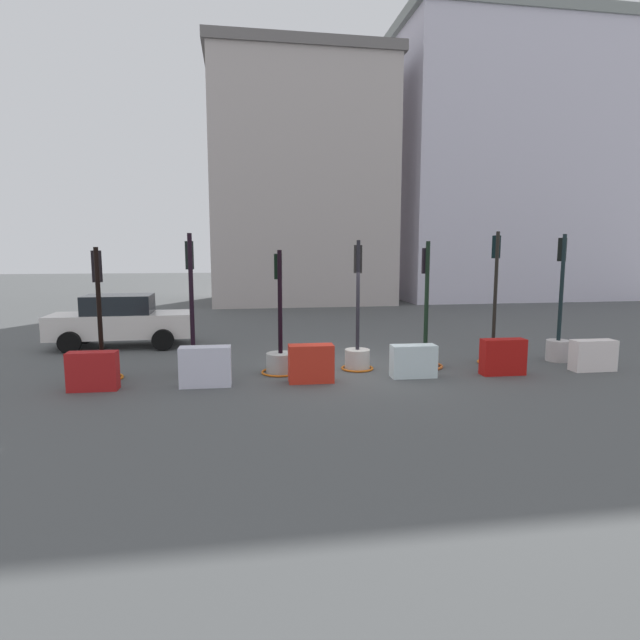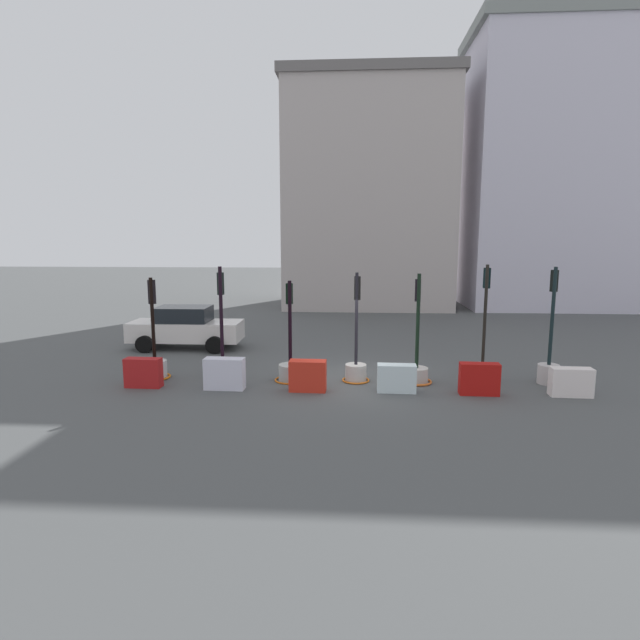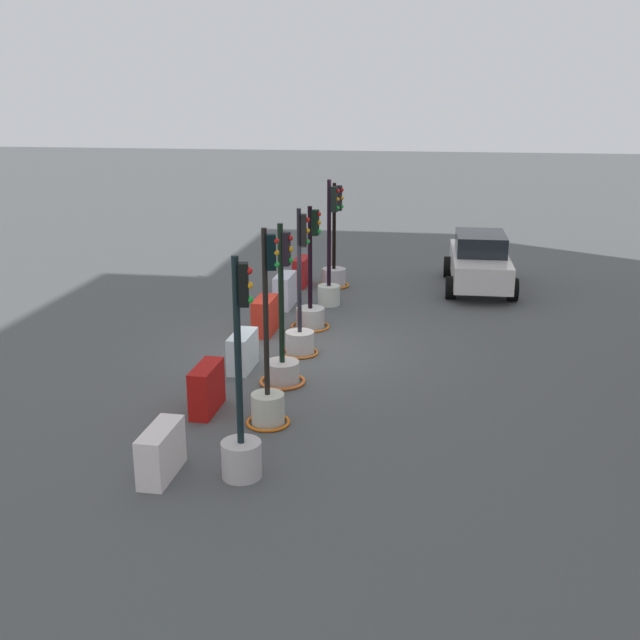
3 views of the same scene
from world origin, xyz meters
name	(u,v)px [view 2 (image 2 of 3)]	position (x,y,z in m)	size (l,w,h in m)	color
ground_plane	(351,381)	(0.00, 0.00, 0.00)	(120.00, 120.00, 0.00)	#4D4F50
traffic_light_0	(155,362)	(-6.10, 0.01, 0.52)	(0.93, 0.93, 3.13)	beige
traffic_light_1	(222,355)	(-4.00, 0.15, 0.71)	(0.62, 0.62, 3.46)	silver
traffic_light_2	(290,365)	(-1.86, -0.02, 0.49)	(0.97, 0.97, 3.06)	#B5B6B1
traffic_light_3	(356,363)	(0.14, 0.06, 0.55)	(0.84, 0.84, 3.30)	beige
traffic_light_4	(416,366)	(1.95, 0.02, 0.50)	(0.94, 0.94, 3.29)	beige
traffic_light_5	(483,363)	(3.93, 0.16, 0.61)	(0.79, 0.79, 3.55)	beige
traffic_light_6	(549,361)	(5.88, 0.17, 0.70)	(0.62, 0.62, 3.49)	beige
construction_barrier_0	(143,373)	(-6.05, -0.99, 0.43)	(1.06, 0.40, 0.86)	#AD191A
construction_barrier_1	(225,374)	(-3.64, -1.03, 0.45)	(1.15, 0.46, 0.91)	silver
construction_barrier_2	(308,376)	(-1.23, -1.05, 0.44)	(1.05, 0.48, 0.88)	red
construction_barrier_3	(397,378)	(1.28, -0.98, 0.40)	(1.10, 0.45, 0.79)	silver
construction_barrier_4	(479,379)	(3.55, -1.09, 0.45)	(1.09, 0.40, 0.89)	#B0120F
construction_barrier_5	(571,382)	(6.03, -1.07, 0.40)	(1.12, 0.43, 0.79)	white
car_white_van	(186,327)	(-6.55, 4.35, 0.83)	(4.36, 2.06, 1.66)	silver
building_main_facade	(368,196)	(0.87, 18.34, 6.95)	(10.53, 7.89, 13.86)	#B7ABA7
building_corner_block	(596,171)	(14.81, 18.34, 8.39)	(15.99, 7.15, 16.74)	silver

